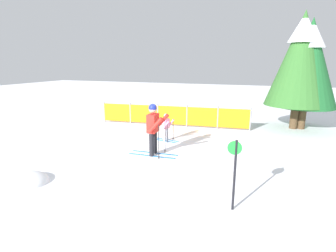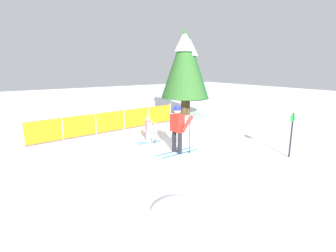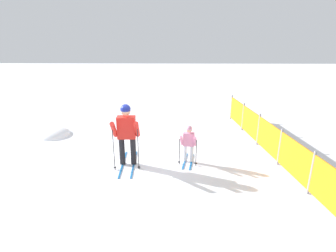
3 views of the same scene
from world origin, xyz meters
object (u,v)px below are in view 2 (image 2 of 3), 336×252
Objects in this scene: skier_adult at (178,125)px; conifer_near at (184,62)px; skier_child at (149,127)px; safety_fence at (110,121)px; trail_marker at (292,130)px; conifer_far at (188,66)px.

conifer_near is at bearing 47.61° from skier_adult.
skier_adult is 1.59× the size of skier_child.
skier_child is 2.47m from safety_fence.
safety_fence is 1.40× the size of conifer_near.
trail_marker reaches higher than safety_fence.
trail_marker is at bearing -43.78° from skier_adult.
trail_marker reaches higher than skier_child.
trail_marker is (-1.79, -8.05, -2.27)m from conifer_near.
skier_child is 0.15× the size of safety_fence.
conifer_near reaches higher than skier_child.
conifer_near is at bearing -168.62° from conifer_far.
conifer_far is (5.77, 1.57, 2.48)m from safety_fence.
skier_child is at bearing -141.06° from conifer_near.
skier_adult reaches higher than trail_marker.
trail_marker is at bearing -44.07° from skier_child.
skier_adult reaches higher than safety_fence.
safety_fence is at bearing -164.53° from conifer_near.
skier_adult is 7.77m from conifer_far.
safety_fence is 4.81× the size of trail_marker.
conifer_far is at bearing 75.32° from trail_marker.
conifer_near is at bearing 48.71° from skier_child.
conifer_near reaches higher than trail_marker.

